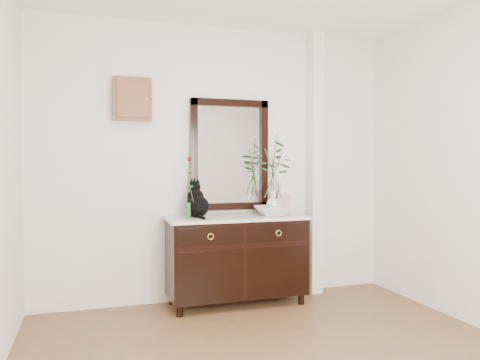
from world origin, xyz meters
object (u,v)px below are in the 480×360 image
object	(u,v)px
sideboard	(237,255)
lotus_bowl	(273,211)
cat	(197,199)
ginger_jar	(282,198)

from	to	relation	value
sideboard	lotus_bowl	xyz separation A→B (m)	(0.36, -0.04, 0.42)
sideboard	cat	size ratio (longest dim) A/B	3.87
cat	ginger_jar	xyz separation A→B (m)	(0.84, -0.08, -0.00)
lotus_bowl	ginger_jar	size ratio (longest dim) A/B	1.07
sideboard	cat	world-z (taller)	cat
sideboard	ginger_jar	bearing A→B (deg)	-3.18
lotus_bowl	ginger_jar	xyz separation A→B (m)	(0.10, 0.01, 0.12)
ginger_jar	lotus_bowl	bearing A→B (deg)	-172.57
cat	ginger_jar	distance (m)	0.84
sideboard	lotus_bowl	world-z (taller)	lotus_bowl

